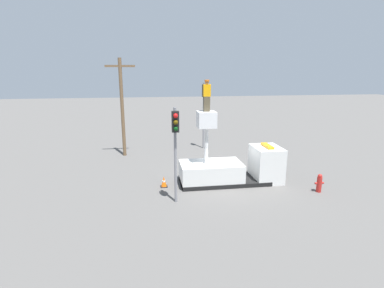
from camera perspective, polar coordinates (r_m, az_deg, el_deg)
The scene contains 8 objects.
ground_plane at distance 18.23m, azimuth 6.08°, elevation -7.27°, with size 120.00×120.00×0.00m, color #565451.
bucket_truck at distance 18.06m, azimuth 7.64°, elevation -4.58°, with size 6.06×2.13×4.30m.
worker at distance 16.81m, azimuth 2.83°, elevation 9.18°, with size 0.40×0.26×1.75m.
traffic_light_pole at distance 14.40m, azimuth -3.18°, elevation 1.35°, with size 0.34×0.57×4.84m.
traffic_light_across at distance 25.15m, azimuth 2.30°, elevation 7.88°, with size 0.34×0.57×5.57m.
fire_hydrant at distance 18.02m, azimuth 23.08°, elevation -6.88°, with size 0.51×0.27×1.04m.
traffic_cone_rear at distance 17.46m, azimuth -5.38°, elevation -7.19°, with size 0.41×0.41×0.63m.
utility_pole at distance 23.55m, azimuth -13.18°, elevation 7.39°, with size 2.20×0.26×7.46m.
Camera 1 is at (-4.43, -16.43, 6.55)m, focal length 28.00 mm.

